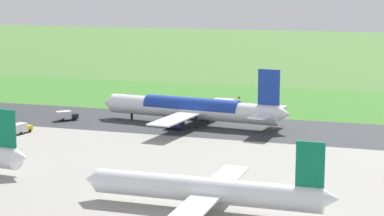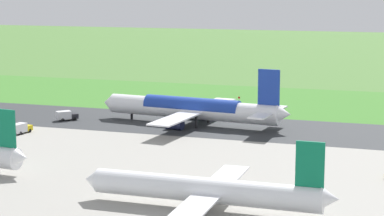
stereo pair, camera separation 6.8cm
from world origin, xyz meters
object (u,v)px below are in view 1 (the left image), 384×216
(airliner_parked_mid, at_px, (207,190))
(traffic_cone_orange, at_px, (223,102))
(service_truck_baggage, at_px, (21,128))
(airliner_main, at_px, (193,109))
(service_truck_fuel, at_px, (66,115))
(no_stopping_sign, at_px, (239,100))

(airliner_parked_mid, relative_size, traffic_cone_orange, 78.79)
(service_truck_baggage, bearing_deg, airliner_parked_mid, 144.71)
(airliner_main, height_order, airliner_parked_mid, airliner_main)
(service_truck_fuel, bearing_deg, traffic_cone_orange, -128.97)
(service_truck_baggage, height_order, no_stopping_sign, service_truck_baggage)
(airliner_main, relative_size, no_stopping_sign, 21.63)
(service_truck_fuel, bearing_deg, service_truck_baggage, 82.56)
(airliner_parked_mid, relative_size, no_stopping_sign, 17.31)
(service_truck_fuel, xyz_separation_m, no_stopping_sign, (-38.45, -39.97, 0.09))
(no_stopping_sign, relative_size, traffic_cone_orange, 4.55)
(airliner_main, height_order, traffic_cone_orange, airliner_main)
(service_truck_baggage, relative_size, traffic_cone_orange, 11.14)
(no_stopping_sign, xyz_separation_m, traffic_cone_orange, (5.32, -1.00, -1.22))
(service_truck_fuel, height_order, no_stopping_sign, service_truck_fuel)
(service_truck_baggage, bearing_deg, airliner_main, -147.34)
(no_stopping_sign, bearing_deg, service_truck_fuel, 46.11)
(airliner_parked_mid, height_order, service_truck_fuel, airliner_parked_mid)
(airliner_main, height_order, service_truck_baggage, airliner_main)
(airliner_main, relative_size, traffic_cone_orange, 98.43)
(airliner_parked_mid, height_order, service_truck_baggage, airliner_parked_mid)
(airliner_main, bearing_deg, no_stopping_sign, -95.80)
(airliner_main, bearing_deg, traffic_cone_orange, -87.19)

